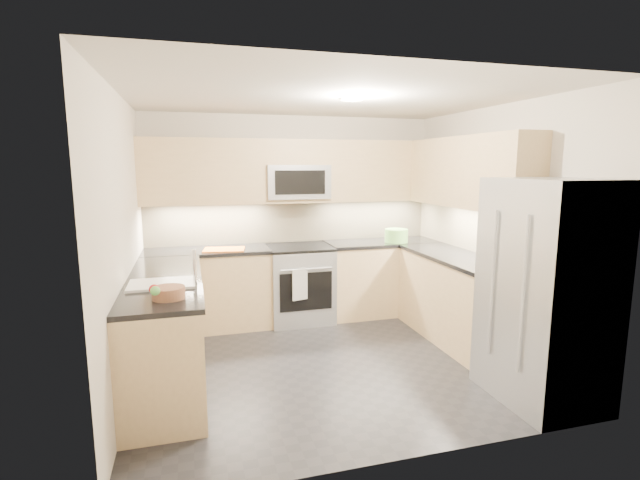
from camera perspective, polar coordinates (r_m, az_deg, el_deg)
The scene contains 35 objects.
floor at distance 4.69m, azimuth 1.20°, elevation -14.68°, with size 3.60×3.20×0.00m, color #242429.
ceiling at distance 4.33m, azimuth 1.31°, elevation 17.16°, with size 3.60×3.20×0.02m, color beige.
wall_back at distance 5.88m, azimuth -3.31°, elevation 2.85°, with size 3.60×0.02×2.50m, color beige.
wall_front at distance 2.87m, azimuth 10.63°, elevation -4.04°, with size 3.60×0.02×2.50m, color beige.
wall_left at distance 4.19m, azimuth -23.01°, elevation -0.46°, with size 0.02×3.20×2.50m, color beige.
wall_right at distance 5.16m, azimuth 20.76°, elevation 1.37°, with size 0.02×3.20×2.50m, color beige.
base_cab_back_left at distance 5.60m, azimuth -13.58°, elevation -6.07°, with size 1.42×0.60×0.90m, color #D9B883.
base_cab_back_right at distance 6.07m, azimuth 7.52°, elevation -4.70°, with size 1.42×0.60×0.90m, color #D9B883.
base_cab_right at distance 5.27m, azimuth 16.64°, elevation -7.15°, with size 0.60×1.70×0.90m, color #D9B883.
base_cab_peninsula at distance 4.36m, azimuth -18.36°, elevation -10.71°, with size 0.60×2.00×0.90m, color #D9B883.
countertop_back_left at distance 5.49m, azimuth -13.76°, elevation -1.33°, with size 1.42×0.63×0.04m, color black.
countertop_back_right at distance 5.97m, azimuth 7.62°, elevation -0.32°, with size 1.42×0.63×0.04m, color black.
countertop_right at distance 5.16m, azimuth 16.88°, elevation -2.14°, with size 0.63×1.70×0.04m, color black.
countertop_peninsula at distance 4.23m, azimuth -18.68°, elevation -4.70°, with size 0.63×2.00×0.04m, color black.
upper_cab_back at distance 5.67m, azimuth -2.98°, elevation 8.44°, with size 3.60×0.35×0.75m, color #D9B883.
upper_cab_right at distance 5.24m, azimuth 17.77°, elevation 7.96°, with size 0.35×1.95×0.75m, color #D9B883.
backsplash_back at distance 5.88m, azimuth -3.30°, elevation 2.31°, with size 3.60×0.01×0.51m, color tan.
backsplash_right at distance 5.53m, azimuth 17.93°, elevation 1.43°, with size 0.01×2.30×0.51m, color tan.
gas_range at distance 5.71m, azimuth -2.53°, elevation -5.46°, with size 0.76×0.65×0.91m, color #A6A9AE.
range_cooktop at distance 5.61m, azimuth -2.56°, elevation -0.91°, with size 0.76×0.65×0.03m, color black.
oven_door_glass at distance 5.40m, azimuth -1.72°, elevation -6.37°, with size 0.62×0.02×0.45m, color black.
oven_handle at distance 5.32m, azimuth -1.68°, elevation -3.62°, with size 0.02×0.02×0.60m, color #B2B5BA.
microwave at distance 5.65m, azimuth -2.91°, elevation 7.17°, with size 0.76×0.40×0.40m, color #97999E.
microwave_door at distance 5.45m, azimuth -2.43°, elevation 7.10°, with size 0.60×0.01×0.28m, color black.
refrigerator at distance 4.13m, azimuth 26.03°, elevation -5.77°, with size 0.70×0.90×1.80m, color #9FA2A6.
fridge_handle_left at distance 3.75m, azimuth 23.66°, elevation -6.28°, with size 0.02×0.02×1.20m, color #B2B5BA.
fridge_handle_right at distance 4.02m, azimuth 20.42°, elevation -5.05°, with size 0.02×0.02×1.20m, color #B2B5BA.
sink_basin at distance 3.99m, azimuth -18.82°, elevation -6.10°, with size 0.52×0.38×0.16m, color white.
faucet at distance 3.94m, azimuth -15.19°, elevation -3.14°, with size 0.03×0.03×0.28m, color silver.
utensil_bowl at distance 5.90m, azimuth 9.37°, elevation 0.54°, with size 0.29×0.29×0.17m, color #6FBD51.
cutting_board at distance 5.39m, azimuth -11.72°, elevation -1.16°, with size 0.46×0.32×0.01m, color orange.
fruit_basket at distance 3.56m, azimuth -18.13°, elevation -6.19°, with size 0.24×0.24×0.09m, color #956245.
fruit_apple at distance 3.40m, azimuth -19.76°, elevation -5.73°, with size 0.07×0.07×0.07m, color #B01415.
fruit_pear at distance 3.36m, azimuth -19.62°, elevation -5.91°, with size 0.07×0.07×0.07m, color #5EBA50.
dish_towel_check at distance 5.32m, azimuth -2.50°, elevation -5.50°, with size 0.19×0.02×0.36m, color silver.
Camera 1 is at (-1.25, -4.10, 1.90)m, focal length 26.00 mm.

